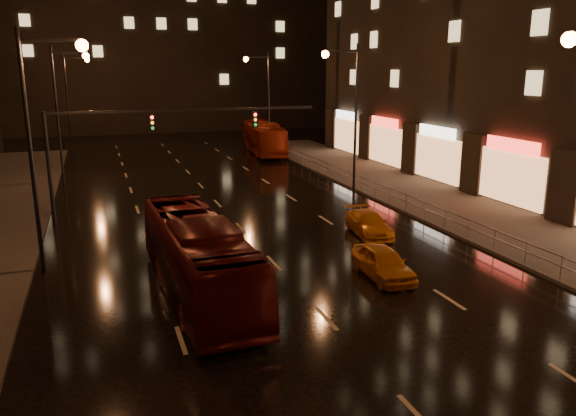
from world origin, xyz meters
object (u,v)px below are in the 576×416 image
Objects in this scene: bus_curb at (264,138)px; taxi_far at (369,223)px; taxi_near at (383,263)px; bus_red at (198,257)px.

taxi_far is (-2.99, -29.28, -1.00)m from bus_curb.
bus_curb is at bearing 83.77° from taxi_near.
taxi_far is at bearing 24.95° from bus_red.
bus_red is 2.84× the size of taxi_near.
taxi_far is at bearing -89.54° from bus_curb.
bus_curb is (12.77, 34.39, 0.08)m from bus_red.
bus_curb reaches higher than taxi_far.
bus_curb is at bearing 67.00° from bus_red.
bus_red is at bearing 177.03° from taxi_near.
taxi_near is 0.95× the size of taxi_far.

